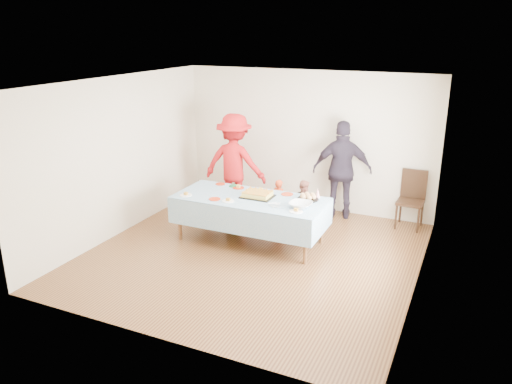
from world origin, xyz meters
TOP-DOWN VIEW (x-y plane):
  - ground at (0.00, 0.00)m, footprint 5.00×5.00m
  - room_walls at (0.05, 0.00)m, footprint 5.04×5.04m
  - party_table at (-0.26, 0.46)m, footprint 2.50×1.10m
  - birthday_cake at (-0.16, 0.54)m, footprint 0.51×0.40m
  - rolls_tray at (0.64, 0.76)m, footprint 0.35×0.35m
  - punch_bowl at (0.66, 0.35)m, footprint 0.36×0.36m
  - party_hat at (0.75, 0.92)m, footprint 0.09×0.09m
  - fork_pile at (0.29, 0.23)m, footprint 0.24×0.18m
  - plate_red_far_a at (-1.06, 0.90)m, footprint 0.17×0.17m
  - plate_red_far_b at (-0.66, 0.84)m, footprint 0.20×0.20m
  - plate_red_far_c at (-0.24, 0.84)m, footprint 0.20×0.20m
  - plate_red_far_d at (0.24, 0.86)m, footprint 0.20×0.20m
  - plate_red_near at (-0.75, 0.14)m, footprint 0.19×0.19m
  - plate_white_left at (-1.28, 0.12)m, footprint 0.20×0.20m
  - plate_white_mid at (-0.50, 0.15)m, footprint 0.20×0.20m
  - plate_white_right at (0.66, 0.15)m, footprint 0.21×0.21m
  - dining_chair at (2.09, 2.29)m, footprint 0.47×0.47m
  - toddler_left at (-0.16, 1.50)m, footprint 0.33×0.26m
  - toddler_mid at (-0.79, 0.90)m, footprint 0.47×0.38m
  - toddler_right at (0.30, 1.52)m, footprint 0.48×0.41m
  - adult_left at (-1.17, 1.71)m, footprint 1.28×0.78m
  - adult_right at (0.81, 2.20)m, footprint 1.16×0.70m

SIDE VIEW (x-z plane):
  - ground at x=0.00m, z-range 0.00..0.00m
  - toddler_left at x=-0.16m, z-range 0.00..0.81m
  - toddler_mid at x=-0.79m, z-range 0.00..0.82m
  - toddler_right at x=0.30m, z-range 0.00..0.86m
  - dining_chair at x=2.09m, z-range 0.06..1.10m
  - party_table at x=-0.26m, z-range 0.33..1.11m
  - plate_red_far_a at x=-1.06m, z-range 0.78..0.79m
  - plate_red_far_b at x=-0.66m, z-range 0.78..0.79m
  - plate_red_far_c at x=-0.24m, z-range 0.78..0.79m
  - plate_red_far_d at x=0.24m, z-range 0.78..0.79m
  - plate_red_near at x=-0.75m, z-range 0.78..0.79m
  - plate_white_left at x=-1.28m, z-range 0.78..0.79m
  - plate_white_mid at x=-0.50m, z-range 0.78..0.79m
  - plate_white_right at x=0.66m, z-range 0.78..0.79m
  - fork_pile at x=0.29m, z-range 0.78..0.85m
  - birthday_cake at x=-0.16m, z-range 0.78..0.87m
  - punch_bowl at x=0.66m, z-range 0.78..0.87m
  - rolls_tray at x=0.64m, z-range 0.77..0.88m
  - party_hat at x=0.75m, z-range 0.78..0.94m
  - adult_right at x=0.81m, z-range 0.00..1.85m
  - adult_left at x=-1.17m, z-range 0.00..1.91m
  - room_walls at x=0.05m, z-range 0.41..3.13m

